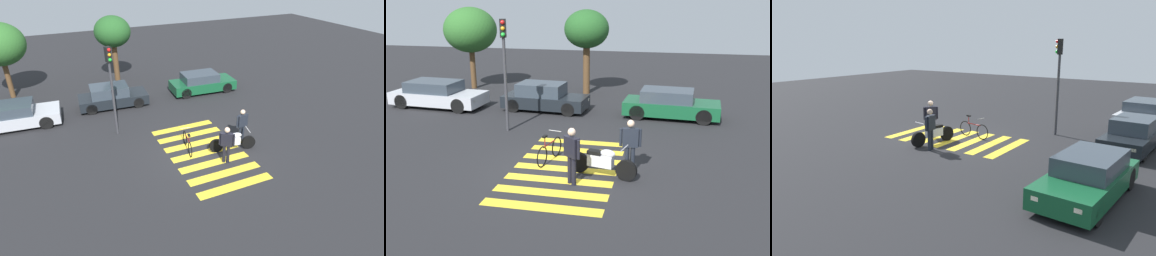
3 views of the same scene
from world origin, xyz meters
The scene contains 10 objects.
ground_plane centered at (0.00, 0.00, 0.00)m, with size 60.00×60.00×0.00m, color #232326.
police_motorcycle centered at (1.24, -0.32, 0.46)m, with size 2.20×0.79×1.04m.
leaning_bicycle centered at (-0.67, 0.54, 0.39)m, with size 0.50×1.76×1.01m.
officer_on_foot centered at (2.04, 0.19, 0.98)m, with size 0.68×0.26×1.72m.
officer_by_motorcycle centered at (0.46, -1.07, 1.00)m, with size 0.57×0.46×1.73m.
crosswalk_stripes centered at (0.00, 0.00, 0.00)m, with size 3.34×5.85×0.01m.
car_silver_sedan centered at (-8.09, 6.54, 0.63)m, with size 4.67×2.18×1.30m.
car_black_suv centered at (-2.74, 7.00, 0.63)m, with size 4.10×1.94×1.32m.
car_green_compact centered at (3.19, 6.90, 0.63)m, with size 4.32×2.02×1.29m.
traffic_light_pole centered at (-3.28, 3.49, 2.99)m, with size 0.30×0.35×4.48m.
Camera 3 is at (13.29, 9.55, 4.38)m, focal length 34.48 mm.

